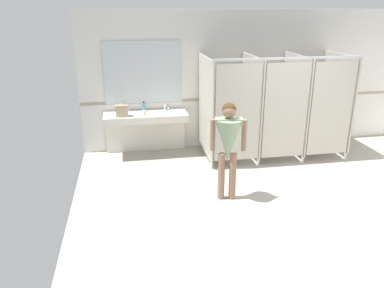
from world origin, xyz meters
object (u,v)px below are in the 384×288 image
object	(u,v)px
handbag	(122,110)
paper_cup	(144,113)
soap_dispenser	(144,107)
person_standing	(228,140)

from	to	relation	value
handbag	paper_cup	xyz separation A→B (m)	(0.44, 0.06, -0.09)
soap_dispenser	paper_cup	bearing A→B (deg)	-91.12
handbag	person_standing	bearing A→B (deg)	-51.65
person_standing	handbag	xyz separation A→B (m)	(-1.60, 2.03, 0.02)
paper_cup	person_standing	bearing A→B (deg)	-60.78
handbag	paper_cup	world-z (taller)	handbag
person_standing	handbag	bearing A→B (deg)	128.35
person_standing	paper_cup	bearing A→B (deg)	119.22
soap_dispenser	handbag	bearing A→B (deg)	-143.23
paper_cup	handbag	bearing A→B (deg)	-172.08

